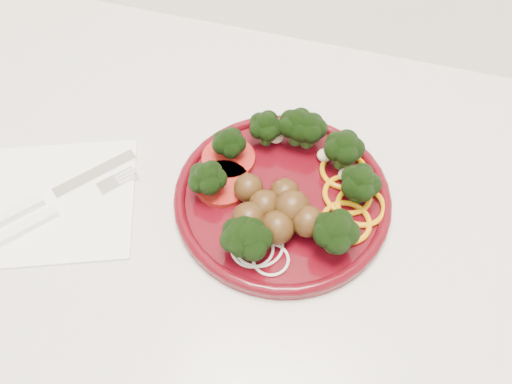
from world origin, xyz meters
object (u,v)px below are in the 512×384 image
(plate, at_px, (283,189))
(napkin, at_px, (60,200))
(knife, at_px, (38,201))
(fork, at_px, (44,218))

(plate, height_order, napkin, plate)
(knife, xyz_separation_m, fork, (0.02, -0.02, -0.00))
(napkin, height_order, fork, fork)
(knife, height_order, fork, knife)
(napkin, distance_m, knife, 0.03)
(napkin, xyz_separation_m, fork, (-0.00, -0.03, 0.01))
(plate, bearing_deg, fork, -157.04)
(plate, height_order, knife, plate)
(fork, bearing_deg, plate, -29.89)
(plate, bearing_deg, napkin, -162.91)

